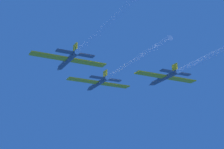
% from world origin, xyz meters
% --- Properties ---
extents(jet_lead, '(15.88, 36.75, 2.63)m').
position_xyz_m(jet_lead, '(-0.06, -9.10, -0.24)').
color(jet_lead, '#4C5660').
extents(jet_left_wing, '(15.88, 42.47, 2.63)m').
position_xyz_m(jet_left_wing, '(-11.70, -22.20, 0.14)').
color(jet_left_wing, '#4C5660').
extents(jet_right_wing, '(15.88, 39.09, 2.63)m').
position_xyz_m(jet_right_wing, '(12.02, -20.79, -0.12)').
color(jet_right_wing, '#4C5660').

